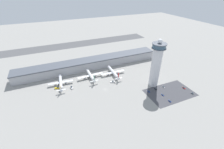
# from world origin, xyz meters

# --- Properties ---
(ground_plane) EXTENTS (1000.00, 1000.00, 0.00)m
(ground_plane) POSITION_xyz_m (0.00, 0.00, 0.00)
(ground_plane) COLOR gray
(terminal_building) EXTENTS (244.38, 25.00, 15.72)m
(terminal_building) POSITION_xyz_m (0.00, 70.00, 7.96)
(terminal_building) COLOR #B2B2B7
(terminal_building) RESTS_ON ground
(runway_strip) EXTENTS (366.58, 44.00, 0.01)m
(runway_strip) POSITION_xyz_m (0.00, 197.67, 0.00)
(runway_strip) COLOR #515154
(runway_strip) RESTS_ON ground
(control_tower) EXTENTS (18.77, 18.77, 68.62)m
(control_tower) POSITION_xyz_m (68.57, -16.41, 34.39)
(control_tower) COLOR silver
(control_tower) RESTS_ON ground
(parking_lot_surface) EXTENTS (64.00, 40.00, 0.01)m
(parking_lot_surface) POSITION_xyz_m (78.24, -41.78, 0.00)
(parking_lot_surface) COLOR #424247
(parking_lot_surface) RESTS_ON ground
(airplane_gate_alpha) EXTENTS (35.42, 41.53, 13.43)m
(airplane_gate_alpha) POSITION_xyz_m (-55.48, 35.28, 4.32)
(airplane_gate_alpha) COLOR silver
(airplane_gate_alpha) RESTS_ON ground
(airplane_gate_bravo) EXTENTS (40.51, 37.77, 14.33)m
(airplane_gate_bravo) POSITION_xyz_m (-10.21, 36.33, 4.70)
(airplane_gate_bravo) COLOR white
(airplane_gate_bravo) RESTS_ON ground
(airplane_gate_charlie) EXTENTS (39.57, 42.16, 13.94)m
(airplane_gate_charlie) POSITION_xyz_m (26.17, 31.47, 4.41)
(airplane_gate_charlie) COLOR white
(airplane_gate_charlie) RESTS_ON ground
(service_truck_catering) EXTENTS (7.30, 4.72, 2.62)m
(service_truck_catering) POSITION_xyz_m (16.38, 11.75, 0.91)
(service_truck_catering) COLOR black
(service_truck_catering) RESTS_ON ground
(service_truck_fuel) EXTENTS (3.46, 6.04, 2.84)m
(service_truck_fuel) POSITION_xyz_m (-42.82, 20.81, 0.99)
(service_truck_fuel) COLOR black
(service_truck_fuel) RESTS_ON ground
(service_truck_baggage) EXTENTS (7.67, 2.97, 2.93)m
(service_truck_baggage) POSITION_xyz_m (-61.19, 28.44, 1.02)
(service_truck_baggage) COLOR black
(service_truck_baggage) RESTS_ON ground
(car_yellow_taxi) EXTENTS (1.90, 4.24, 1.38)m
(car_yellow_taxi) POSITION_xyz_m (65.81, -55.56, 0.53)
(car_yellow_taxi) COLOR black
(car_yellow_taxi) RESTS_ON ground
(car_blue_compact) EXTENTS (1.77, 4.40, 1.57)m
(car_blue_compact) POSITION_xyz_m (104.43, -55.45, 0.61)
(car_blue_compact) COLOR black
(car_blue_compact) RESTS_ON ground
(car_red_hatchback) EXTENTS (1.95, 4.17, 1.46)m
(car_red_hatchback) POSITION_xyz_m (65.19, -28.01, 0.56)
(car_red_hatchback) COLOR black
(car_red_hatchback) RESTS_ON ground
(car_maroon_suv) EXTENTS (1.88, 4.57, 1.40)m
(car_maroon_suv) POSITION_xyz_m (78.58, -28.19, 0.54)
(car_maroon_suv) COLOR black
(car_maroon_suv) RESTS_ON ground
(car_navy_sedan) EXTENTS (1.77, 4.21, 1.35)m
(car_navy_sedan) POSITION_xyz_m (65.77, -42.17, 0.52)
(car_navy_sedan) COLOR black
(car_navy_sedan) RESTS_ON ground
(car_silver_sedan) EXTENTS (1.79, 4.30, 1.44)m
(car_silver_sedan) POSITION_xyz_m (53.05, -28.68, 0.56)
(car_silver_sedan) COLOR black
(car_silver_sedan) RESTS_ON ground
(car_black_suv) EXTENTS (2.03, 4.73, 1.52)m
(car_black_suv) POSITION_xyz_m (103.43, -41.67, 0.59)
(car_black_suv) COLOR black
(car_black_suv) RESTS_ON ground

